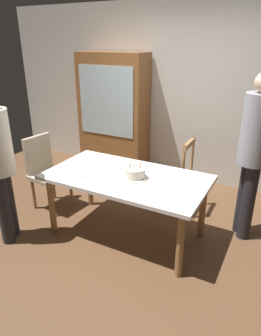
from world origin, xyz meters
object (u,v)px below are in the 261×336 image
at_px(birthday_cake, 135,174).
at_px(chair_upholstered, 45,168).
at_px(dining_table, 126,183).
at_px(chair_spindle_back, 174,176).
at_px(person_guest, 254,149).
at_px(china_cabinet, 114,115).
at_px(plate_near_celebrant, 79,174).
at_px(plate_far_side, 129,167).

xyz_separation_m(birthday_cake, chair_upholstered, (-1.36, 0.10, -0.25)).
height_order(dining_table, chair_spindle_back, chair_spindle_back).
bearing_deg(birthday_cake, chair_upholstered, 175.88).
bearing_deg(person_guest, birthday_cake, -148.87).
height_order(person_guest, china_cabinet, china_cabinet).
height_order(birthday_cake, person_guest, person_guest).
bearing_deg(plate_near_celebrant, plate_far_side, 47.48).
bearing_deg(chair_spindle_back, chair_upholstered, -154.95).
xyz_separation_m(birthday_cake, china_cabinet, (-1.20, 1.57, 0.17)).
bearing_deg(person_guest, dining_table, -151.68).
height_order(plate_near_celebrant, china_cabinet, china_cabinet).
xyz_separation_m(plate_near_celebrant, person_guest, (1.63, 0.83, 0.29)).
height_order(plate_far_side, china_cabinet, china_cabinet).
relative_size(person_guest, china_cabinet, 0.94).
xyz_separation_m(birthday_cake, plate_near_celebrant, (-0.58, -0.20, -0.05)).
xyz_separation_m(birthday_cake, plate_far_side, (-0.20, 0.22, -0.05)).
bearing_deg(dining_table, birthday_cake, -4.93).
height_order(plate_near_celebrant, person_guest, person_guest).
distance_m(birthday_cake, china_cabinet, 1.98).
xyz_separation_m(plate_near_celebrant, china_cabinet, (-0.62, 1.77, 0.22)).
distance_m(chair_upholstered, china_cabinet, 1.54).
bearing_deg(plate_near_celebrant, chair_upholstered, 158.93).
distance_m(plate_far_side, person_guest, 1.34).
height_order(dining_table, person_guest, person_guest).
bearing_deg(chair_spindle_back, plate_far_side, -120.26).
bearing_deg(chair_spindle_back, plate_near_celebrant, -125.90).
xyz_separation_m(plate_near_celebrant, chair_spindle_back, (0.72, 1.00, -0.28)).
height_order(dining_table, china_cabinet, china_cabinet).
distance_m(chair_spindle_back, chair_upholstered, 1.65).
relative_size(dining_table, china_cabinet, 0.90).
bearing_deg(chair_upholstered, chair_spindle_back, 25.05).
bearing_deg(person_guest, chair_spindle_back, 169.78).
xyz_separation_m(plate_near_celebrant, plate_far_side, (0.39, 0.42, 0.00)).
xyz_separation_m(person_guest, china_cabinet, (-2.25, 0.93, -0.08)).
xyz_separation_m(dining_table, person_guest, (1.16, 0.62, 0.38)).
height_order(plate_far_side, person_guest, person_guest).
height_order(dining_table, plate_far_side, plate_far_side).
bearing_deg(china_cabinet, plate_far_side, -53.28).
relative_size(plate_near_celebrant, chair_upholstered, 0.23).
distance_m(chair_spindle_back, china_cabinet, 1.62).
xyz_separation_m(dining_table, plate_near_celebrant, (-0.47, -0.21, 0.09)).
bearing_deg(dining_table, chair_upholstered, 175.96).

